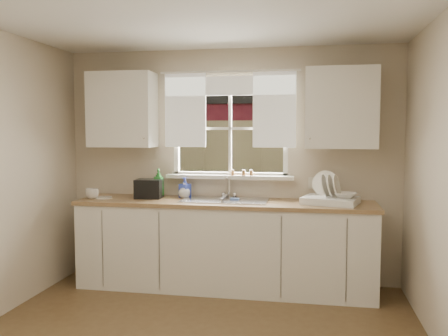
% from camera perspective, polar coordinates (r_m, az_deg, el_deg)
% --- Properties ---
extents(room_walls, '(3.62, 4.02, 2.50)m').
position_cam_1_polar(room_walls, '(3.12, -5.68, -2.67)').
color(room_walls, beige).
rests_on(room_walls, ground).
extents(window, '(1.38, 0.16, 1.06)m').
position_cam_1_polar(window, '(5.12, 0.71, 2.94)').
color(window, white).
rests_on(window, room_walls).
extents(curtains, '(1.50, 0.03, 0.81)m').
position_cam_1_polar(curtains, '(5.07, 0.62, 7.98)').
color(curtains, white).
rests_on(curtains, room_walls).
extents(base_cabinets, '(3.00, 0.62, 0.87)m').
position_cam_1_polar(base_cabinets, '(4.94, 0.06, -9.43)').
color(base_cabinets, white).
rests_on(base_cabinets, ground).
extents(countertop, '(3.04, 0.65, 0.04)m').
position_cam_1_polar(countertop, '(4.85, 0.06, -4.21)').
color(countertop, '#94724A').
rests_on(countertop, base_cabinets).
extents(upper_cabinet_left, '(0.70, 0.33, 0.80)m').
position_cam_1_polar(upper_cabinet_left, '(5.27, -12.13, 6.84)').
color(upper_cabinet_left, white).
rests_on(upper_cabinet_left, room_walls).
extents(upper_cabinet_right, '(0.70, 0.33, 0.80)m').
position_cam_1_polar(upper_cabinet_right, '(4.88, 13.89, 7.01)').
color(upper_cabinet_right, white).
rests_on(upper_cabinet_right, room_walls).
extents(wall_outlet, '(0.08, 0.01, 0.12)m').
position_cam_1_polar(wall_outlet, '(5.06, 10.56, -1.77)').
color(wall_outlet, beige).
rests_on(wall_outlet, room_walls).
extents(sill_jars, '(0.24, 0.04, 0.06)m').
position_cam_1_polar(sill_jars, '(5.05, 2.23, -0.56)').
color(sill_jars, brown).
rests_on(sill_jars, window).
extents(backyard, '(20.00, 10.00, 6.13)m').
position_cam_1_polar(backyard, '(11.61, 9.11, 13.55)').
color(backyard, '#335421').
rests_on(backyard, ground).
extents(sink, '(0.88, 0.52, 0.40)m').
position_cam_1_polar(sink, '(4.89, 0.13, -4.76)').
color(sink, '#B7B7BC').
rests_on(sink, countertop).
extents(dish_rack, '(0.60, 0.51, 0.32)m').
position_cam_1_polar(dish_rack, '(4.77, 12.65, -3.50)').
color(dish_rack, white).
rests_on(dish_rack, countertop).
extents(bowl, '(0.26, 0.26, 0.05)m').
position_cam_1_polar(bowl, '(4.72, 14.44, -3.20)').
color(bowl, silver).
rests_on(bowl, dish_rack).
extents(soap_bottle_a, '(0.14, 0.14, 0.31)m').
position_cam_1_polar(soap_bottle_a, '(5.15, -7.88, -1.79)').
color(soap_bottle_a, '#2D8B35').
rests_on(soap_bottle_a, countertop).
extents(soap_bottle_b, '(0.13, 0.13, 0.22)m').
position_cam_1_polar(soap_bottle_b, '(5.09, -4.72, -2.35)').
color(soap_bottle_b, blue).
rests_on(soap_bottle_b, countertop).
extents(soap_bottle_c, '(0.13, 0.13, 0.16)m').
position_cam_1_polar(soap_bottle_c, '(5.07, -4.80, -2.72)').
color(soap_bottle_c, beige).
rests_on(soap_bottle_c, countertop).
extents(saucer, '(0.19, 0.19, 0.01)m').
position_cam_1_polar(saucer, '(5.20, -14.35, -3.48)').
color(saucer, silver).
rests_on(saucer, countertop).
extents(cup, '(0.16, 0.16, 0.11)m').
position_cam_1_polar(cup, '(5.18, -15.61, -3.00)').
color(cup, beige).
rests_on(cup, countertop).
extents(black_appliance, '(0.29, 0.26, 0.20)m').
position_cam_1_polar(black_appliance, '(5.12, -9.00, -2.46)').
color(black_appliance, black).
rests_on(black_appliance, countertop).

